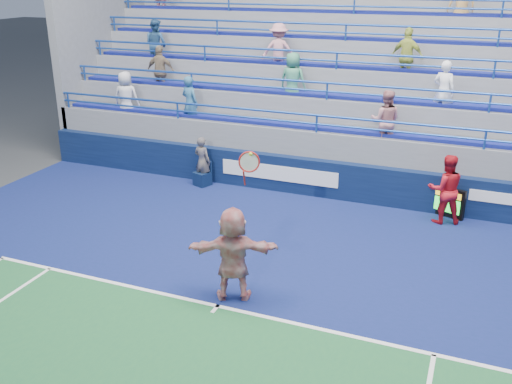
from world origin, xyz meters
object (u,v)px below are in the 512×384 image
at_px(serve_speed_board, 443,201).
at_px(line_judge, 202,161).
at_px(ball_girl, 445,189).
at_px(judge_chair, 203,178).
at_px(tennis_player, 233,254).

relative_size(serve_speed_board, line_judge, 0.76).
xyz_separation_m(serve_speed_board, ball_girl, (0.04, -0.47, 0.51)).
bearing_deg(judge_chair, ball_girl, -1.27).
xyz_separation_m(serve_speed_board, judge_chair, (-7.04, -0.31, -0.17)).
bearing_deg(judge_chair, tennis_player, -57.81).
distance_m(judge_chair, tennis_player, 6.64).
relative_size(serve_speed_board, ball_girl, 0.63).
xyz_separation_m(judge_chair, line_judge, (-0.01, 0.04, 0.52)).
distance_m(judge_chair, ball_girl, 7.12).
distance_m(serve_speed_board, tennis_player, 6.90).
height_order(line_judge, ball_girl, ball_girl).
bearing_deg(tennis_player, judge_chair, 122.19).
xyz_separation_m(serve_speed_board, line_judge, (-7.05, -0.27, 0.35)).
bearing_deg(ball_girl, judge_chair, -19.97).
height_order(serve_speed_board, line_judge, line_judge).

